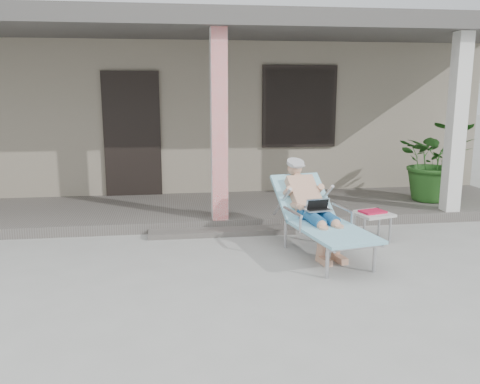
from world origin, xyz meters
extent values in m
plane|color=#9E9E99|center=(0.00, 0.00, 0.00)|extent=(60.00, 60.00, 0.00)
cube|color=gray|center=(0.00, 6.50, 1.50)|extent=(10.00, 5.00, 3.00)
cube|color=#474442|center=(0.00, 6.50, 3.15)|extent=(10.40, 5.40, 0.30)
cube|color=black|center=(-1.30, 3.97, 1.20)|extent=(0.95, 0.06, 2.10)
cube|color=black|center=(1.60, 3.97, 1.65)|extent=(1.20, 0.06, 1.30)
cube|color=black|center=(1.60, 3.96, 1.65)|extent=(1.32, 0.05, 1.42)
cube|color=#605B56|center=(0.00, 3.00, 0.07)|extent=(10.00, 2.00, 0.15)
cube|color=red|center=(0.00, 2.15, 1.45)|extent=(0.22, 0.22, 2.61)
cube|color=silver|center=(3.50, 2.15, 1.45)|extent=(0.22, 0.22, 2.61)
cube|color=#474442|center=(0.00, 3.00, 2.88)|extent=(10.00, 2.30, 0.24)
cube|color=#605B56|center=(0.00, 1.85, 0.04)|extent=(2.00, 0.30, 0.07)
cylinder|color=#B7B7BC|center=(0.92, 0.07, 0.17)|extent=(0.04, 0.04, 0.34)
cylinder|color=#B7B7BC|center=(1.49, 0.18, 0.17)|extent=(0.04, 0.04, 0.34)
cylinder|color=#B7B7BC|center=(0.73, 1.16, 0.17)|extent=(0.04, 0.04, 0.34)
cylinder|color=#B7B7BC|center=(1.29, 1.26, 0.17)|extent=(0.04, 0.04, 0.34)
cube|color=#B7B7BC|center=(1.13, 0.53, 0.36)|extent=(0.77, 1.21, 0.03)
cube|color=#88B3D2|center=(1.13, 0.53, 0.38)|extent=(0.87, 1.27, 0.04)
cube|color=#B7B7BC|center=(0.98, 1.34, 0.57)|extent=(0.66, 0.63, 0.46)
cube|color=#88B3D2|center=(0.98, 1.34, 0.61)|extent=(0.77, 0.71, 0.52)
cylinder|color=#AFAFB1|center=(0.94, 1.60, 1.02)|extent=(0.26, 0.26, 0.12)
cube|color=silver|center=(1.06, 0.93, 0.54)|extent=(0.34, 0.27, 0.22)
cube|color=beige|center=(1.93, 1.33, 0.35)|extent=(0.54, 0.54, 0.04)
cylinder|color=#B7B7BC|center=(1.76, 1.16, 0.17)|extent=(0.03, 0.03, 0.33)
cylinder|color=#B7B7BC|center=(2.11, 1.16, 0.17)|extent=(0.03, 0.03, 0.33)
cylinder|color=#B7B7BC|center=(1.76, 1.51, 0.17)|extent=(0.03, 0.03, 0.33)
cylinder|color=#B7B7BC|center=(2.11, 1.51, 0.17)|extent=(0.03, 0.03, 0.33)
cube|color=red|center=(1.93, 1.33, 0.38)|extent=(0.36, 0.30, 0.03)
cube|color=black|center=(1.93, 1.45, 0.38)|extent=(0.30, 0.10, 0.03)
imported|color=#26591E|center=(3.60, 2.85, 0.80)|extent=(1.47, 1.38, 1.31)
camera|label=1|loc=(-0.69, -4.82, 1.98)|focal=38.00mm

